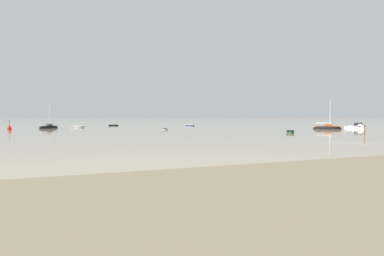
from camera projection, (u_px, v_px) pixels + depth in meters
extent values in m
plane|color=tan|center=(355.00, 143.00, 40.76)|extent=(800.00, 800.00, 0.00)
cube|color=white|center=(355.00, 128.00, 84.55)|extent=(2.36, 4.81, 0.92)
cone|color=white|center=(362.00, 128.00, 82.24)|extent=(1.96, 1.62, 1.84)
cube|color=black|center=(355.00, 126.00, 84.49)|extent=(2.41, 4.92, 0.10)
cube|color=black|center=(358.00, 124.00, 83.47)|extent=(1.55, 1.25, 0.71)
cube|color=#384751|center=(360.00, 124.00, 82.94)|extent=(1.41, 0.38, 0.57)
cube|color=black|center=(348.00, 127.00, 86.71)|extent=(0.39, 0.32, 0.65)
ellipsoid|color=gray|center=(78.00, 127.00, 92.58)|extent=(3.91, 2.99, 0.59)
cube|color=silver|center=(78.00, 126.00, 92.57)|extent=(3.63, 2.82, 0.08)
cube|color=silver|center=(78.00, 126.00, 92.57)|extent=(0.78, 1.12, 0.06)
ellipsoid|color=black|center=(113.00, 125.00, 106.09)|extent=(3.09, 1.17, 0.48)
cube|color=black|center=(113.00, 125.00, 106.08)|extent=(2.84, 1.14, 0.06)
cube|color=black|center=(113.00, 125.00, 106.08)|extent=(0.23, 0.94, 0.05)
ellipsoid|color=black|center=(327.00, 128.00, 80.99)|extent=(6.24, 5.29, 1.09)
cube|color=brown|center=(327.00, 126.00, 80.97)|extent=(5.36, 4.57, 0.11)
cube|color=brown|center=(329.00, 125.00, 80.89)|extent=(1.86, 1.76, 0.39)
cylinder|color=#B7BABF|center=(330.00, 113.00, 80.73)|extent=(0.11, 0.11, 5.97)
cylinder|color=beige|center=(324.00, 123.00, 81.12)|extent=(2.92, 2.22, 0.22)
ellipsoid|color=#23602D|center=(290.00, 132.00, 64.28)|extent=(3.55, 3.94, 0.63)
cube|color=black|center=(290.00, 131.00, 64.27)|extent=(3.33, 3.68, 0.08)
cube|color=black|center=(290.00, 131.00, 64.27)|extent=(1.11, 0.96, 0.06)
ellipsoid|color=navy|center=(190.00, 125.00, 106.69)|extent=(2.86, 3.35, 0.52)
cube|color=silver|center=(190.00, 125.00, 106.68)|extent=(2.69, 3.12, 0.07)
cube|color=silver|center=(190.00, 125.00, 106.68)|extent=(0.95, 0.77, 0.05)
ellipsoid|color=gray|center=(165.00, 129.00, 77.39)|extent=(1.64, 3.02, 0.45)
cube|color=#33383F|center=(165.00, 128.00, 77.39)|extent=(1.57, 2.79, 0.06)
cube|color=#33383F|center=(165.00, 129.00, 77.39)|extent=(0.90, 0.39, 0.05)
ellipsoid|color=black|center=(48.00, 128.00, 85.47)|extent=(5.30, 4.71, 0.94)
cube|color=#33383F|center=(48.00, 126.00, 85.45)|extent=(4.56, 4.07, 0.09)
cube|color=#33383F|center=(49.00, 125.00, 85.68)|extent=(1.60, 1.54, 0.34)
cylinder|color=#B7BABF|center=(50.00, 115.00, 85.78)|extent=(0.09, 0.09, 5.16)
cylinder|color=beige|center=(46.00, 124.00, 84.83)|extent=(2.45, 2.01, 0.19)
cylinder|color=red|center=(9.00, 129.00, 76.92)|extent=(0.90, 0.90, 0.70)
cone|color=red|center=(9.00, 126.00, 76.89)|extent=(0.72, 0.72, 0.70)
cylinder|color=black|center=(9.00, 122.00, 76.86)|extent=(0.10, 0.10, 0.90)
cylinder|color=#4D3323|center=(365.00, 130.00, 58.97)|extent=(0.18, 0.18, 2.02)
cylinder|color=silver|center=(365.00, 124.00, 58.93)|extent=(0.22, 0.22, 0.08)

